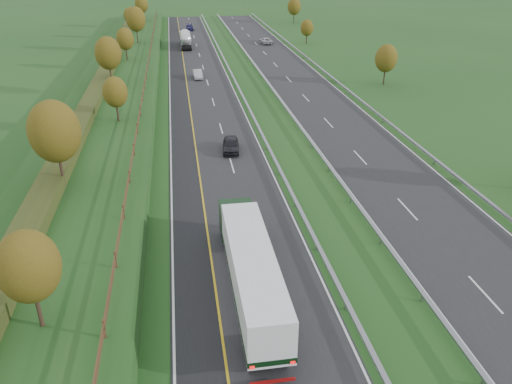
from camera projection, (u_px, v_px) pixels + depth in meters
ground at (263, 108)px, 70.79m from camera, size 400.00×400.00×0.00m
near_carriageway at (204, 101)px, 74.08m from camera, size 10.50×200.00×0.04m
far_carriageway at (312, 96)px, 76.41m from camera, size 10.50×200.00×0.04m
hard_shoulder at (179, 102)px, 73.54m from camera, size 3.00×200.00×0.04m
lane_markings at (247, 99)px, 74.86m from camera, size 26.75×200.00×0.01m
embankment_left at (114, 98)px, 71.80m from camera, size 12.00×200.00×2.00m
hedge_left at (98, 88)px, 70.84m from camera, size 2.20×180.00×1.10m
fence_left at (144, 86)px, 71.31m from camera, size 0.12×189.06×1.20m
median_barrier_near at (242, 95)px, 74.62m from camera, size 0.32×200.00×0.71m
median_barrier_far at (276, 94)px, 75.34m from camera, size 0.32×200.00×0.71m
outer_barrier_far at (349, 91)px, 76.96m from camera, size 0.32×200.00×0.71m
trees_left at (109, 65)px, 66.50m from camera, size 6.64×164.30×7.66m
trees_far at (339, 35)px, 102.29m from camera, size 8.45×118.60×7.12m
box_lorry at (250, 267)px, 31.66m from camera, size 2.58×16.28×4.06m
road_tanker at (186, 38)px, 113.13m from camera, size 2.40×11.22×3.46m
car_dark_near at (231, 145)px, 55.43m from camera, size 2.25×4.59×1.51m
car_silver_mid at (198, 74)px, 86.41m from camera, size 1.67×4.35×1.42m
car_small_far at (189, 27)px, 136.41m from camera, size 2.11×5.01×1.45m
car_oncoming at (266, 41)px, 117.13m from camera, size 2.64×5.13×1.38m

